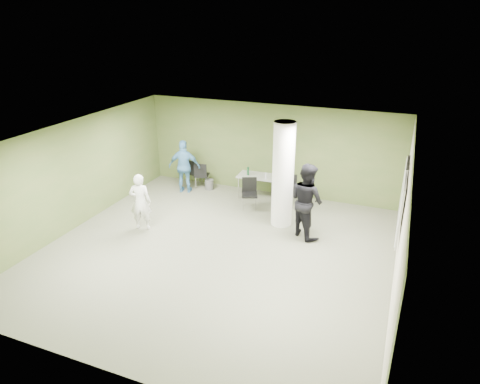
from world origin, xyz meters
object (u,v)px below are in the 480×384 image
at_px(man_blue, 184,167).
at_px(chair_back_left, 192,171).
at_px(folding_table, 262,178).
at_px(woman_white, 140,202).
at_px(man_black, 307,201).

bearing_deg(man_blue, chair_back_left, -103.54).
xyz_separation_m(folding_table, chair_back_left, (-2.44, 0.11, -0.14)).
bearing_deg(man_blue, woman_white, 78.05).
bearing_deg(folding_table, chair_back_left, 174.66).
xyz_separation_m(woman_white, man_blue, (-0.15, 2.66, 0.08)).
height_order(folding_table, woman_white, woman_white).
height_order(folding_table, man_blue, man_blue).
bearing_deg(woman_white, folding_table, -145.34).
bearing_deg(folding_table, woman_white, -129.06).
bearing_deg(chair_back_left, man_blue, 96.21).
distance_m(woman_white, man_blue, 2.66).
bearing_deg(chair_back_left, woman_white, 97.53).
distance_m(woman_white, man_black, 4.24).
bearing_deg(folding_table, man_black, -48.82).
bearing_deg(woman_white, chair_back_left, -105.92).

